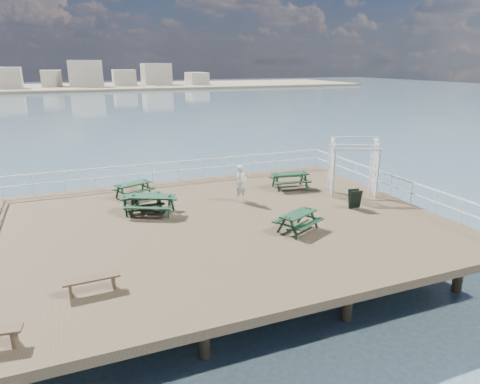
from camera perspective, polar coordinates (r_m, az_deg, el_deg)
name	(u,v)px	position (r m, az deg, el deg)	size (l,w,h in m)	color
ground	(221,224)	(17.92, -2.60, -4.27)	(18.00, 14.00, 0.30)	brown
sea_backdrop	(120,83)	(151.06, -15.76, 13.79)	(300.00, 300.00, 9.20)	#3B5664
railing	(200,185)	(19.89, -5.32, 0.96)	(17.77, 13.76, 1.10)	white
picnic_table_a	(133,187)	(21.38, -14.05, 0.66)	(2.04, 1.85, 0.81)	#12321D
picnic_table_b	(152,201)	(18.84, -11.61, -1.14)	(2.38, 2.21, 0.92)	#12321D
picnic_table_c	(290,177)	(22.41, 6.68, 1.96)	(2.06, 1.75, 0.90)	#12321D
picnic_table_d	(142,199)	(19.25, -12.95, -0.96)	(1.82, 1.49, 0.86)	#12321D
picnic_table_e	(298,218)	(16.82, 7.78, -3.43)	(2.09, 1.95, 0.81)	#12321D
flat_bench_near	(92,281)	(13.17, -19.16, -11.18)	(1.59, 0.45, 0.45)	brown
trellis_arbor	(353,169)	(21.83, 14.84, 3.01)	(2.61, 2.04, 2.88)	white
sandwich_board	(355,199)	(19.87, 15.05, -0.93)	(0.59, 0.48, 0.88)	black
person	(241,183)	(20.09, 0.17, 1.17)	(0.63, 0.41, 1.73)	white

